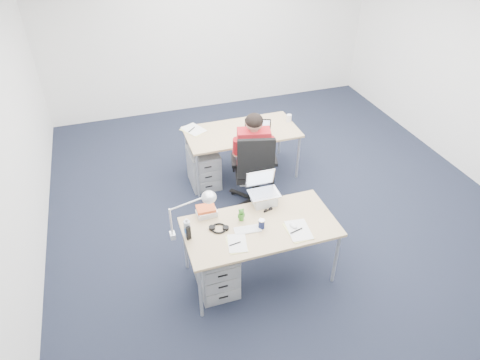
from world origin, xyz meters
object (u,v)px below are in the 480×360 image
Objects in this scene: silver_laptop at (264,190)px; bear_figurine at (241,214)px; cordless_phone at (189,233)px; desk_lamp at (186,215)px; far_cup at (289,118)px; water_bottle at (187,227)px; desk_near at (260,229)px; computer_mouse at (293,226)px; seated_person at (252,155)px; wireless_keyboard at (248,230)px; book_stack at (206,211)px; can_koozie at (262,224)px; dark_laptop at (257,130)px; headphones at (219,228)px; desk_far at (242,134)px; drawer_pedestal_far at (204,168)px; office_chair at (254,184)px; sunglasses at (268,210)px; drawer_pedestal_near at (216,269)px.

silver_laptop reaches higher than bear_figurine.
desk_lamp is at bearing 69.68° from cordless_phone.
water_bottle is at bearing -135.12° from far_cup.
silver_laptop reaches higher than desk_near.
desk_lamp reaches higher than bear_figurine.
computer_mouse is 0.55m from bear_figurine.
seated_person is 2.66× the size of desk_lamp.
book_stack reaches higher than wireless_keyboard.
dark_laptop is at bearing 71.42° from can_koozie.
headphones is (-0.28, 0.11, 0.01)m from wireless_keyboard.
wireless_keyboard is (-0.55, -1.43, 0.06)m from seated_person.
silver_laptop is 0.43m from can_koozie.
desk_far is 0.73m from drawer_pedestal_far.
dark_laptop is (1.34, 1.60, -0.12)m from desk_lamp.
headphones is (-0.80, -1.14, 0.42)m from office_chair.
office_chair is 5.33× the size of book_stack.
silver_laptop is 2.99× the size of sunglasses.
sunglasses is at bearing -10.34° from cordless_phone.
drawer_pedestal_far is 1.98m from water_bottle.
office_chair is 10.52× the size of far_cup.
drawer_pedestal_near is (-0.50, -0.03, -0.41)m from desk_near.
desk_far is 0.83m from office_chair.
book_stack is (-0.94, -1.62, 0.09)m from desk_far.
water_bottle is 1.86× the size of sunglasses.
computer_mouse is 1.12m from desk_lamp.
computer_mouse is 1.08m from cordless_phone.
cordless_phone is (-0.75, 0.07, 0.03)m from can_koozie.
headphones is 1.92m from dark_laptop.
computer_mouse is at bearing -25.03° from desk_lamp.
bear_figurine is at bearing 135.98° from desk_near.
book_stack is at bearing 44.59° from water_bottle.
drawer_pedestal_near is 1.09× the size of desk_lamp.
dark_laptop is at bearing 60.85° from sunglasses.
silver_laptop is at bearing 0.00° from book_stack.
drawer_pedestal_near is (-0.91, -1.44, -0.40)m from seated_person.
book_stack is 1.97× the size of far_cup.
desk_near is 5.75× the size of wireless_keyboard.
seated_person is 1.75m from drawer_pedestal_near.
office_chair is 1.24m from far_cup.
cordless_phone is at bearing -160.07° from silver_laptop.
water_bottle reaches higher than bear_figurine.
computer_mouse is (0.32, -0.12, 0.06)m from desk_near.
headphones is (0.08, 0.11, 0.47)m from drawer_pedestal_near.
bear_figurine reaches higher than sunglasses.
computer_mouse is 0.20× the size of desk_lamp.
silver_laptop is at bearing 66.13° from can_koozie.
bear_figurine is 0.33m from sunglasses.
water_bottle reaches higher than wireless_keyboard.
dark_laptop is at bearing -152.41° from far_cup.
drawer_pedestal_far is 2.53× the size of water_bottle.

